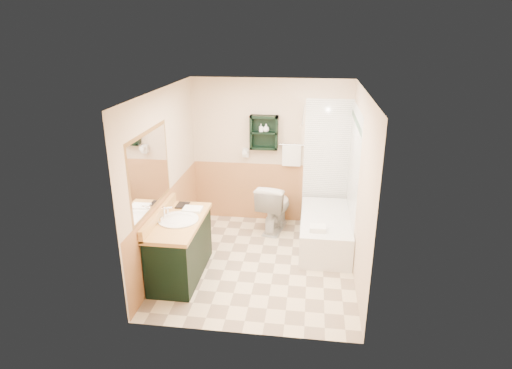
# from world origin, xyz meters

# --- Properties ---
(floor) EXTENTS (3.00, 3.00, 0.00)m
(floor) POSITION_xyz_m (0.00, 0.00, 0.00)
(floor) COLOR beige
(floor) RESTS_ON ground
(back_wall) EXTENTS (2.60, 0.04, 2.40)m
(back_wall) POSITION_xyz_m (0.00, 1.52, 1.20)
(back_wall) COLOR beige
(back_wall) RESTS_ON ground
(left_wall) EXTENTS (0.04, 3.00, 2.40)m
(left_wall) POSITION_xyz_m (-1.32, 0.00, 1.20)
(left_wall) COLOR beige
(left_wall) RESTS_ON ground
(right_wall) EXTENTS (0.04, 3.00, 2.40)m
(right_wall) POSITION_xyz_m (1.32, 0.00, 1.20)
(right_wall) COLOR beige
(right_wall) RESTS_ON ground
(ceiling) EXTENTS (2.60, 3.00, 0.04)m
(ceiling) POSITION_xyz_m (0.00, 0.00, 2.42)
(ceiling) COLOR white
(ceiling) RESTS_ON back_wall
(wainscot_left) EXTENTS (2.98, 2.98, 1.00)m
(wainscot_left) POSITION_xyz_m (-1.29, 0.00, 0.50)
(wainscot_left) COLOR tan
(wainscot_left) RESTS_ON left_wall
(wainscot_back) EXTENTS (2.58, 2.58, 1.00)m
(wainscot_back) POSITION_xyz_m (0.00, 1.49, 0.50)
(wainscot_back) COLOR tan
(wainscot_back) RESTS_ON back_wall
(mirror_frame) EXTENTS (1.30, 1.30, 1.00)m
(mirror_frame) POSITION_xyz_m (-1.27, -0.55, 1.50)
(mirror_frame) COLOR brown
(mirror_frame) RESTS_ON left_wall
(mirror_glass) EXTENTS (1.20, 1.20, 0.90)m
(mirror_glass) POSITION_xyz_m (-1.27, -0.55, 1.50)
(mirror_glass) COLOR white
(mirror_glass) RESTS_ON left_wall
(tile_right) EXTENTS (1.50, 1.50, 2.10)m
(tile_right) POSITION_xyz_m (1.28, 0.75, 1.05)
(tile_right) COLOR white
(tile_right) RESTS_ON right_wall
(tile_back) EXTENTS (0.95, 0.95, 2.10)m
(tile_back) POSITION_xyz_m (1.03, 1.48, 1.05)
(tile_back) COLOR white
(tile_back) RESTS_ON back_wall
(tile_accent) EXTENTS (1.50, 1.50, 0.10)m
(tile_accent) POSITION_xyz_m (1.27, 0.75, 1.90)
(tile_accent) COLOR #124124
(tile_accent) RESTS_ON right_wall
(wall_shelf) EXTENTS (0.45, 0.15, 0.55)m
(wall_shelf) POSITION_xyz_m (-0.10, 1.41, 1.55)
(wall_shelf) COLOR black
(wall_shelf) RESTS_ON back_wall
(hair_dryer) EXTENTS (0.10, 0.24, 0.18)m
(hair_dryer) POSITION_xyz_m (-0.40, 1.43, 1.20)
(hair_dryer) COLOR silver
(hair_dryer) RESTS_ON back_wall
(towel_bar) EXTENTS (0.40, 0.06, 0.40)m
(towel_bar) POSITION_xyz_m (0.35, 1.45, 1.35)
(towel_bar) COLOR white
(towel_bar) RESTS_ON back_wall
(curtain_rod) EXTENTS (0.03, 1.60, 0.03)m
(curtain_rod) POSITION_xyz_m (0.53, 0.75, 2.00)
(curtain_rod) COLOR silver
(curtain_rod) RESTS_ON back_wall
(shower_curtain) EXTENTS (1.05, 1.05, 1.70)m
(shower_curtain) POSITION_xyz_m (0.53, 0.92, 1.15)
(shower_curtain) COLOR beige
(shower_curtain) RESTS_ON curtain_rod
(vanity) EXTENTS (0.59, 1.26, 0.80)m
(vanity) POSITION_xyz_m (-0.99, -0.44, 0.40)
(vanity) COLOR black
(vanity) RESTS_ON ground
(bathtub) EXTENTS (0.73, 1.50, 0.49)m
(bathtub) POSITION_xyz_m (0.93, 0.63, 0.24)
(bathtub) COLOR silver
(bathtub) RESTS_ON ground
(toilet) EXTENTS (0.61, 0.89, 0.80)m
(toilet) POSITION_xyz_m (0.12, 1.10, 0.40)
(toilet) COLOR silver
(toilet) RESTS_ON ground
(counter_towel) EXTENTS (0.25, 0.20, 0.04)m
(counter_towel) POSITION_xyz_m (-0.89, -0.11, 0.82)
(counter_towel) COLOR white
(counter_towel) RESTS_ON vanity
(vanity_book) EXTENTS (0.17, 0.02, 0.22)m
(vanity_book) POSITION_xyz_m (-1.16, 0.03, 0.91)
(vanity_book) COLOR black
(vanity_book) RESTS_ON vanity
(tub_towel) EXTENTS (0.22, 0.18, 0.07)m
(tub_towel) POSITION_xyz_m (0.80, 0.14, 0.52)
(tub_towel) COLOR white
(tub_towel) RESTS_ON bathtub
(soap_bottle_a) EXTENTS (0.09, 0.14, 0.06)m
(soap_bottle_a) POSITION_xyz_m (-0.15, 1.40, 1.59)
(soap_bottle_a) COLOR silver
(soap_bottle_a) RESTS_ON wall_shelf
(soap_bottle_b) EXTENTS (0.14, 0.16, 0.10)m
(soap_bottle_b) POSITION_xyz_m (-0.07, 1.40, 1.62)
(soap_bottle_b) COLOR silver
(soap_bottle_b) RESTS_ON wall_shelf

